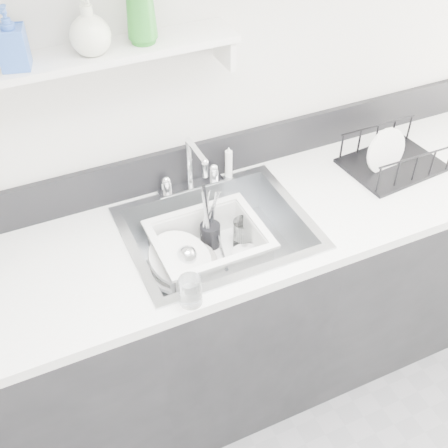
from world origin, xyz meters
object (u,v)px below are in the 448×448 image
sink (218,247)px  dish_rack (395,152)px  wash_tub (209,249)px  counter_run (219,313)px

sink → dish_rack: (0.78, 0.05, 0.15)m
sink → wash_tub: sink is taller
sink → wash_tub: size_ratio=1.63×
counter_run → sink: size_ratio=5.00×
wash_tub → dish_rack: 0.83m
counter_run → wash_tub: size_ratio=8.14×
sink → dish_rack: 0.80m
counter_run → wash_tub: bearing=170.5°
sink → wash_tub: 0.03m
wash_tub → dish_rack: size_ratio=1.06×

